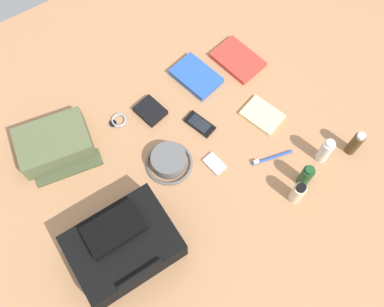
# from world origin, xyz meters

# --- Properties ---
(ground_plane) EXTENTS (2.64, 2.02, 0.02)m
(ground_plane) POSITION_xyz_m (0.00, 0.00, -0.01)
(ground_plane) COLOR #AE7A51
(ground_plane) RESTS_ON ground
(backpack) EXTENTS (0.34, 0.25, 0.16)m
(backpack) POSITION_xyz_m (0.38, 0.17, 0.07)
(backpack) COLOR black
(backpack) RESTS_ON ground_plane
(toiletry_pouch) EXTENTS (0.29, 0.27, 0.09)m
(toiletry_pouch) POSITION_xyz_m (0.41, -0.31, 0.04)
(toiletry_pouch) COLOR #56603D
(toiletry_pouch) RESTS_ON ground_plane
(bucket_hat) EXTENTS (0.18, 0.18, 0.06)m
(bucket_hat) POSITION_xyz_m (0.08, -0.03, 0.03)
(bucket_hat) COLOR #5D5D5D
(bucket_hat) RESTS_ON ground_plane
(cologne_bottle) EXTENTS (0.04, 0.04, 0.13)m
(cologne_bottle) POSITION_xyz_m (-0.52, 0.30, 0.06)
(cologne_bottle) COLOR #473319
(cologne_bottle) RESTS_ON ground_plane
(toothpaste_tube) EXTENTS (0.04, 0.04, 0.13)m
(toothpaste_tube) POSITION_xyz_m (-0.41, 0.26, 0.06)
(toothpaste_tube) COLOR white
(toothpaste_tube) RESTS_ON ground_plane
(shampoo_bottle) EXTENTS (0.04, 0.04, 0.12)m
(shampoo_bottle) POSITION_xyz_m (-0.29, 0.30, 0.06)
(shampoo_bottle) COLOR #19471E
(shampoo_bottle) RESTS_ON ground_plane
(lotion_bottle) EXTENTS (0.04, 0.04, 0.12)m
(lotion_bottle) POSITION_xyz_m (-0.22, 0.33, 0.06)
(lotion_bottle) COLOR beige
(lotion_bottle) RESTS_ON ground_plane
(paperback_novel) EXTENTS (0.18, 0.22, 0.02)m
(paperback_novel) POSITION_xyz_m (-0.40, -0.27, 0.01)
(paperback_novel) COLOR red
(paperback_novel) RESTS_ON ground_plane
(travel_guidebook) EXTENTS (0.17, 0.22, 0.03)m
(travel_guidebook) POSITION_xyz_m (-0.21, -0.29, 0.01)
(travel_guidebook) COLOR blue
(travel_guidebook) RESTS_ON ground_plane
(cell_phone) EXTENTS (0.09, 0.13, 0.01)m
(cell_phone) POSITION_xyz_m (-0.10, -0.10, 0.01)
(cell_phone) COLOR black
(cell_phone) RESTS_ON ground_plane
(media_player) EXTENTS (0.06, 0.09, 0.01)m
(media_player) POSITION_xyz_m (-0.06, 0.07, 0.01)
(media_player) COLOR #B7B7BC
(media_player) RESTS_ON ground_plane
(wristwatch) EXTENTS (0.07, 0.06, 0.01)m
(wristwatch) POSITION_xyz_m (0.16, -0.29, 0.01)
(wristwatch) COLOR #99999E
(wristwatch) RESTS_ON ground_plane
(toothbrush) EXTENTS (0.16, 0.05, 0.02)m
(toothbrush) POSITION_xyz_m (-0.24, 0.16, 0.01)
(toothbrush) COLOR blue
(toothbrush) RESTS_ON ground_plane
(wallet) EXTENTS (0.11, 0.13, 0.02)m
(wallet) POSITION_xyz_m (0.03, -0.25, 0.01)
(wallet) COLOR black
(wallet) RESTS_ON ground_plane
(notepad) EXTENTS (0.15, 0.18, 0.02)m
(notepad) POSITION_xyz_m (-0.33, -0.00, 0.01)
(notepad) COLOR beige
(notepad) RESTS_ON ground_plane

